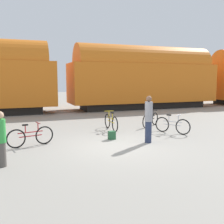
% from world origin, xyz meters
% --- Properties ---
extents(ground_plane, '(80.00, 80.00, 0.00)m').
position_xyz_m(ground_plane, '(0.00, 0.00, 0.00)').
color(ground_plane, gray).
extents(freight_train, '(53.04, 3.15, 5.13)m').
position_xyz_m(freight_train, '(0.00, 10.96, 2.65)').
color(freight_train, black).
rests_on(freight_train, ground_plane).
extents(rail_near, '(65.04, 0.07, 0.01)m').
position_xyz_m(rail_near, '(0.00, 10.24, 0.01)').
color(rail_near, '#4C4238').
rests_on(rail_near, ground_plane).
extents(rail_far, '(65.04, 0.07, 0.01)m').
position_xyz_m(rail_far, '(0.00, 11.68, 0.01)').
color(rail_far, '#4C4238').
rests_on(rail_far, ground_plane).
extents(bicycle_silver, '(0.92, 1.49, 0.86)m').
position_xyz_m(bicycle_silver, '(3.24, 1.29, 0.37)').
color(bicycle_silver, black).
rests_on(bicycle_silver, ground_plane).
extents(bicycle_black, '(1.44, 1.03, 0.84)m').
position_xyz_m(bicycle_black, '(3.15, 3.15, 0.36)').
color(bicycle_black, black).
rests_on(bicycle_black, ground_plane).
extents(bicycle_maroon, '(1.68, 0.53, 0.85)m').
position_xyz_m(bicycle_maroon, '(-2.88, 1.14, 0.36)').
color(bicycle_maroon, black).
rests_on(bicycle_maroon, ground_plane).
extents(bicycle_yellow, '(0.46, 1.76, 0.90)m').
position_xyz_m(bicycle_yellow, '(0.92, 2.97, 0.38)').
color(bicycle_yellow, black).
rests_on(bicycle_yellow, ground_plane).
extents(person_in_green, '(0.28, 0.28, 1.56)m').
position_xyz_m(person_in_green, '(-3.78, -0.93, 0.80)').
color(person_in_green, '#514C47').
rests_on(person_in_green, ground_plane).
extents(person_in_grey, '(0.29, 0.29, 1.80)m').
position_xyz_m(person_in_grey, '(1.39, 0.11, 0.93)').
color(person_in_grey, '#283351').
rests_on(person_in_grey, ground_plane).
extents(backpack, '(0.28, 0.20, 0.34)m').
position_xyz_m(backpack, '(0.27, 1.11, 0.17)').
color(backpack, '#235633').
rests_on(backpack, ground_plane).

